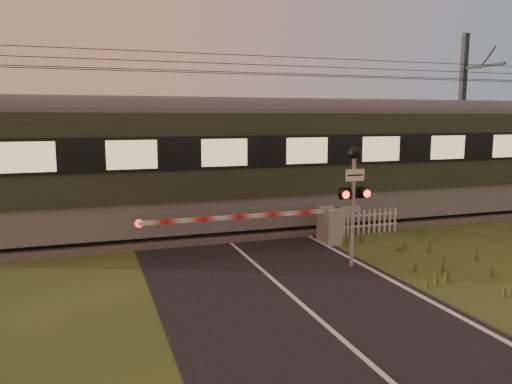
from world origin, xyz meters
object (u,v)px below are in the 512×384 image
object	(u,v)px
picket_fence	(361,222)
crossing_signal	(354,185)
catenary_mast	(462,117)
boom_gate	(321,224)

from	to	relation	value
picket_fence	crossing_signal	bearing A→B (deg)	-124.19
crossing_signal	catenary_mast	bearing A→B (deg)	36.94
catenary_mast	boom_gate	bearing A→B (deg)	-152.79
boom_gate	crossing_signal	bearing A→B (deg)	-96.83
picket_fence	catenary_mast	size ratio (longest dim) A/B	0.38
boom_gate	catenary_mast	bearing A→B (deg)	27.21
picket_fence	catenary_mast	distance (m)	9.35
boom_gate	crossing_signal	distance (m)	2.95
crossing_signal	catenary_mast	xyz separation A→B (m)	(9.78, 7.35, 1.79)
boom_gate	crossing_signal	xyz separation A→B (m)	(-0.30, -2.48, 1.58)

